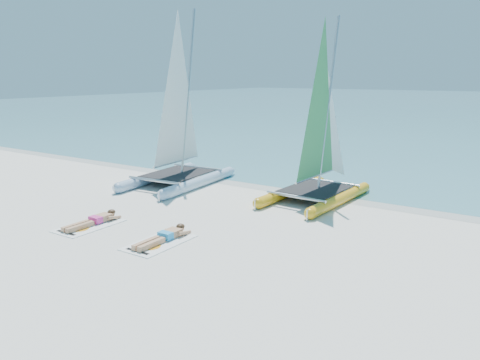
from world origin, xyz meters
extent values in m
plane|color=silver|center=(0.00, 0.00, 0.00)|extent=(140.00, 140.00, 0.00)
cube|color=beige|center=(0.00, 5.50, 0.00)|extent=(140.00, 1.40, 0.01)
cylinder|color=#B5D9EF|center=(-4.67, 3.82, 0.20)|extent=(0.73, 4.45, 0.39)
cone|color=#B5D9EF|center=(-4.86, 6.26, 0.20)|extent=(0.41, 0.59, 0.37)
cylinder|color=#B5D9EF|center=(-2.70, 3.97, 0.20)|extent=(0.73, 4.45, 0.39)
cone|color=#B5D9EF|center=(-2.88, 6.41, 0.20)|extent=(0.41, 0.59, 0.37)
cube|color=black|center=(-3.68, 3.90, 0.42)|extent=(2.08, 2.57, 0.03)
cylinder|color=silver|center=(-3.75, 4.69, 3.46)|extent=(0.18, 1.17, 6.10)
cylinder|color=yellow|center=(0.75, 4.68, 0.18)|extent=(0.60, 4.08, 0.36)
cone|color=yellow|center=(0.88, 6.92, 0.18)|extent=(0.37, 0.54, 0.34)
cylinder|color=yellow|center=(2.56, 4.57, 0.18)|extent=(0.60, 4.08, 0.36)
cone|color=yellow|center=(2.69, 6.81, 0.18)|extent=(0.37, 0.54, 0.34)
cube|color=black|center=(1.65, 4.63, 0.39)|extent=(1.88, 2.34, 0.03)
cylinder|color=silver|center=(1.70, 5.36, 3.18)|extent=(0.15, 1.07, 5.60)
cube|color=white|center=(-2.41, -1.34, 0.01)|extent=(1.00, 1.85, 0.02)
cube|color=#DDAF74|center=(-2.41, -0.91, 0.12)|extent=(0.36, 0.55, 0.17)
cube|color=#E73696|center=(-2.41, -1.11, 0.12)|extent=(0.37, 0.22, 0.17)
cube|color=#DDAF74|center=(-2.41, -1.71, 0.09)|extent=(0.31, 0.85, 0.13)
sphere|color=#DDAF74|center=(-2.41, -0.54, 0.16)|extent=(0.21, 0.21, 0.21)
ellipsoid|color=#3C2615|center=(-2.41, -0.53, 0.20)|extent=(0.22, 0.24, 0.15)
cube|color=white|center=(0.12, -1.25, 0.01)|extent=(1.00, 1.85, 0.02)
cube|color=#DDAF74|center=(0.12, -0.82, 0.12)|extent=(0.36, 0.55, 0.17)
cube|color=#2A9DE0|center=(0.12, -1.02, 0.12)|extent=(0.37, 0.22, 0.17)
cube|color=#DDAF74|center=(0.12, -1.62, 0.09)|extent=(0.31, 0.85, 0.13)
sphere|color=#DDAF74|center=(0.12, -0.45, 0.16)|extent=(0.21, 0.21, 0.21)
ellipsoid|color=#3C2615|center=(0.12, -0.44, 0.20)|extent=(0.22, 0.24, 0.15)
camera|label=1|loc=(7.85, -9.35, 4.10)|focal=35.00mm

